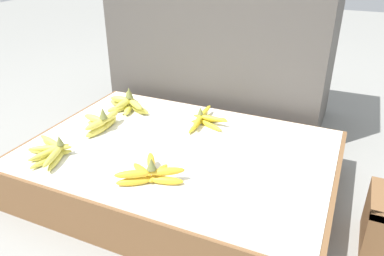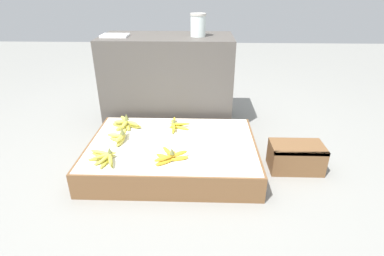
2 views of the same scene
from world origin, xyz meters
name	(u,v)px [view 1 (image 1 of 2)]	position (x,y,z in m)	size (l,w,h in m)	color
ground_plane	(180,186)	(0.00, 0.00, 0.00)	(10.00, 10.00, 0.00)	gray
display_platform	(180,167)	(0.00, 0.00, 0.09)	(1.21, 0.86, 0.19)	brown
back_vendor_table	(224,46)	(-0.10, 0.79, 0.41)	(1.16, 0.56, 0.81)	#4C4742
banana_bunch_front_left	(51,152)	(-0.41, -0.27, 0.21)	(0.20, 0.20, 0.09)	gold
banana_bunch_front_midleft	(150,173)	(0.01, -0.24, 0.22)	(0.23, 0.20, 0.10)	gold
banana_bunch_middle_left	(101,122)	(-0.38, 0.01, 0.22)	(0.14, 0.22, 0.11)	#DBCC4C
banana_bunch_back_left	(127,103)	(-0.39, 0.23, 0.22)	(0.25, 0.21, 0.11)	gold
banana_bunch_back_midleft	(204,119)	(0.01, 0.24, 0.21)	(0.17, 0.27, 0.08)	yellow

